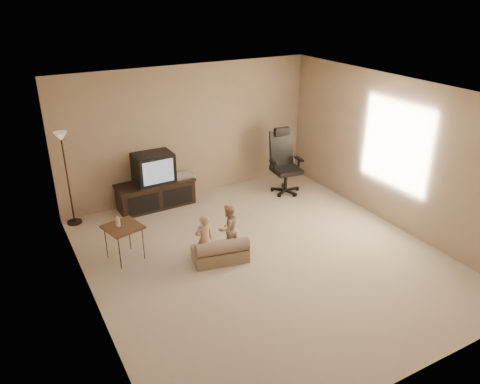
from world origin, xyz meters
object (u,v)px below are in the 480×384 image
at_px(toddler_right, 228,228).
at_px(floor_lamp, 64,158).
at_px(toddler_left, 204,239).
at_px(tv_stand, 155,185).
at_px(child_sofa, 221,252).
at_px(side_table, 122,227).
at_px(office_chair, 284,170).

bearing_deg(toddler_right, floor_lamp, -60.83).
bearing_deg(toddler_left, tv_stand, -88.51).
height_order(floor_lamp, child_sofa, floor_lamp).
distance_m(side_table, toddler_right, 1.58).
relative_size(child_sofa, toddler_left, 1.12).
height_order(child_sofa, toddler_left, toddler_left).
bearing_deg(side_table, toddler_left, -34.50).
bearing_deg(toddler_right, child_sofa, 29.84).
height_order(toddler_left, toddler_right, toddler_left).
bearing_deg(side_table, floor_lamp, 106.19).
xyz_separation_m(office_chair, side_table, (-3.49, -0.93, 0.08)).
relative_size(office_chair, toddler_right, 1.64).
distance_m(tv_stand, child_sofa, 2.29).
relative_size(side_table, toddler_right, 0.96).
distance_m(tv_stand, side_table, 1.82).
distance_m(side_table, floor_lamp, 1.75).
distance_m(tv_stand, toddler_right, 2.08).
bearing_deg(office_chair, toddler_left, -140.20).
distance_m(office_chair, floor_lamp, 4.06).
distance_m(side_table, child_sofa, 1.50).
relative_size(toddler_left, toddler_right, 1.02).
bearing_deg(floor_lamp, toddler_left, -57.07).
xyz_separation_m(office_chair, floor_lamp, (-3.94, 0.62, 0.74)).
xyz_separation_m(office_chair, toddler_right, (-2.01, -1.47, -0.07)).
xyz_separation_m(side_table, floor_lamp, (-0.45, 1.56, 0.66)).
bearing_deg(toddler_right, toddler_left, 4.51).
xyz_separation_m(tv_stand, floor_lamp, (-1.49, 0.06, 0.76)).
bearing_deg(child_sofa, floor_lamp, 136.99).
height_order(tv_stand, office_chair, office_chair).
height_order(side_table, toddler_right, toddler_right).
bearing_deg(office_chair, tv_stand, 173.74).
height_order(tv_stand, child_sofa, tv_stand).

